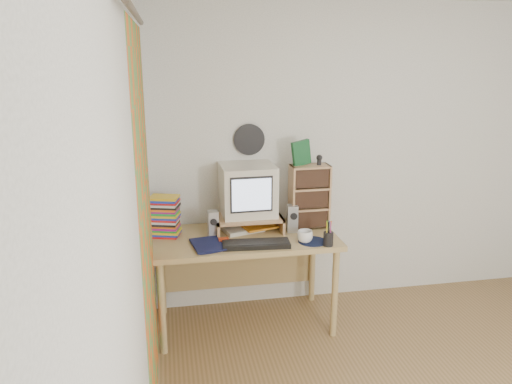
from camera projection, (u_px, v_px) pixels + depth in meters
name	position (u px, v px, depth m)	size (l,w,h in m)	color
back_wall	(358.00, 157.00, 4.20)	(3.50, 3.50, 0.00)	white
left_wall	(134.00, 250.00, 2.24)	(3.50, 3.50, 0.00)	white
curtain	(147.00, 233.00, 2.72)	(2.20, 2.20, 0.00)	#C3531B
wall_disc	(249.00, 140.00, 3.97)	(0.25, 0.25, 0.02)	black
desk	(243.00, 249.00, 3.90)	(1.40, 0.70, 0.75)	tan
monitor_riser	(249.00, 220.00, 3.88)	(0.52, 0.30, 0.12)	tan
crt_monitor	(248.00, 191.00, 3.87)	(0.41, 0.41, 0.39)	beige
speaker_left	(213.00, 224.00, 3.76)	(0.08, 0.08, 0.20)	#A1A1A5
speaker_right	(292.00, 218.00, 3.87)	(0.08, 0.08, 0.21)	#A1A1A5
keyboard	(256.00, 244.00, 3.60)	(0.49, 0.16, 0.03)	black
dvd_stack	(165.00, 217.00, 3.76)	(0.21, 0.15, 0.30)	brown
cd_rack	(309.00, 197.00, 3.92)	(0.30, 0.16, 0.51)	tan
mug	(305.00, 237.00, 3.66)	(0.12, 0.12, 0.09)	white
diary	(193.00, 245.00, 3.56)	(0.26, 0.19, 0.05)	#0F1338
mousepad	(313.00, 241.00, 3.69)	(0.22, 0.22, 0.00)	black
pen_cup	(328.00, 236.00, 3.59)	(0.07, 0.07, 0.14)	black
papers	(248.00, 228.00, 3.93)	(0.30, 0.22, 0.04)	silver
red_box	(224.00, 241.00, 3.66)	(0.07, 0.05, 0.04)	#AB2E12
game_box	(301.00, 153.00, 3.83)	(0.15, 0.03, 0.19)	#17532B
webcam	(319.00, 160.00, 3.85)	(0.05, 0.05, 0.08)	black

